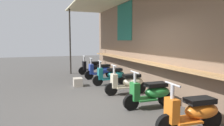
% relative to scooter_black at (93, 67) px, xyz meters
% --- Properties ---
extents(ground_plane, '(36.55, 36.55, 0.00)m').
position_rel_scooter_black_xyz_m(ground_plane, '(4.99, -1.08, -0.39)').
color(ground_plane, '#474442').
extents(market_stall_facade, '(13.05, 2.26, 3.57)m').
position_rel_scooter_black_xyz_m(market_stall_facade, '(4.99, 0.81, 1.57)').
color(market_stall_facade, '#7F6651').
rests_on(market_stall_facade, ground_plane).
extents(scooter_black, '(0.46, 1.40, 0.97)m').
position_rel_scooter_black_xyz_m(scooter_black, '(0.00, 0.00, 0.00)').
color(scooter_black, black).
rests_on(scooter_black, ground_plane).
extents(scooter_blue, '(0.46, 1.40, 0.97)m').
position_rel_scooter_black_xyz_m(scooter_blue, '(1.41, 0.00, 0.00)').
color(scooter_blue, '#233D9E').
rests_on(scooter_blue, ground_plane).
extents(scooter_teal, '(0.46, 1.40, 0.97)m').
position_rel_scooter_black_xyz_m(scooter_teal, '(2.78, 0.00, 0.00)').
color(scooter_teal, '#197075').
rests_on(scooter_teal, ground_plane).
extents(scooter_cream, '(0.47, 1.40, 0.97)m').
position_rel_scooter_black_xyz_m(scooter_cream, '(4.27, -0.00, 0.00)').
color(scooter_cream, beige).
rests_on(scooter_cream, ground_plane).
extents(scooter_green, '(0.46, 1.40, 0.97)m').
position_rel_scooter_black_xyz_m(scooter_green, '(5.68, 0.00, 0.00)').
color(scooter_green, '#237533').
rests_on(scooter_green, ground_plane).
extents(scooter_orange, '(0.49, 1.40, 0.97)m').
position_rel_scooter_black_xyz_m(scooter_orange, '(7.16, -0.00, 0.00)').
color(scooter_orange, orange).
rests_on(scooter_orange, ground_plane).
extents(merchandise_crate, '(0.44, 0.36, 0.31)m').
position_rel_scooter_black_xyz_m(merchandise_crate, '(2.54, -1.30, -0.23)').
color(merchandise_crate, '#B2A899').
rests_on(merchandise_crate, ground_plane).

